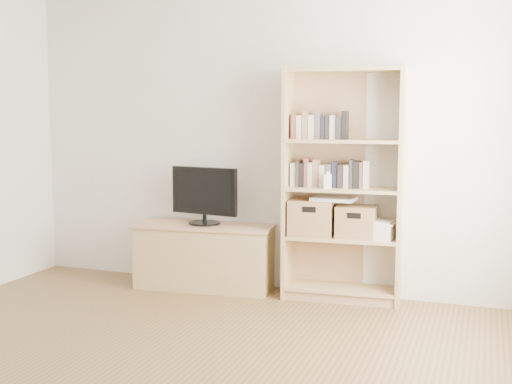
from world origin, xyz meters
The scene contains 11 objects.
back_wall centered at (0.00, 2.50, 1.30)m, with size 4.50×0.02×2.60m, color white.
tv_stand centered at (-0.49, 2.28, 0.27)m, with size 1.18×0.44×0.54m, color tan.
bookshelf centered at (0.72, 2.33, 0.95)m, with size 0.95×0.34×1.90m, color tan.
television centered at (-0.49, 2.28, 0.82)m, with size 0.64×0.05×0.50m, color black.
books_row_mid centered at (0.71, 2.35, 1.04)m, with size 0.82×0.16×0.22m, color #B5B0A3.
books_row_upper centered at (0.50, 2.34, 1.41)m, with size 0.36×0.13×0.19m, color #B5B0A3.
baby_monitor centered at (0.62, 2.22, 0.99)m, with size 0.06×0.04×0.11m, color white.
basket_left centered at (0.46, 2.31, 0.68)m, with size 0.36×0.29×0.29m, color olive.
basket_right centered at (0.83, 2.33, 0.66)m, with size 0.31×0.26×0.26m, color olive.
laptop centered at (0.65, 2.32, 0.84)m, with size 0.34×0.24×0.03m, color white.
magazine_stack centered at (1.04, 2.35, 0.59)m, with size 0.19×0.27×0.12m, color silver.
Camera 1 is at (1.82, -2.76, 1.52)m, focal length 45.00 mm.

